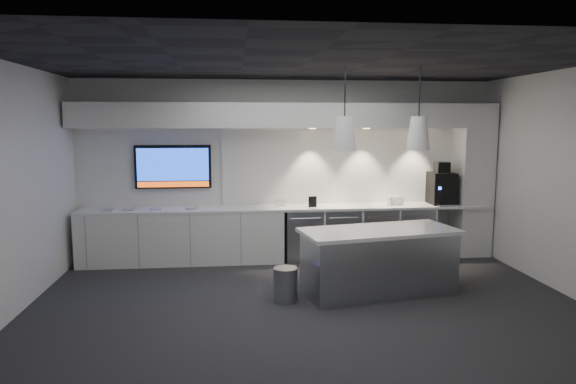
{
  "coord_description": "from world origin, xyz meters",
  "views": [
    {
      "loc": [
        -0.9,
        -6.21,
        2.29
      ],
      "look_at": [
        -0.12,
        1.1,
        1.29
      ],
      "focal_mm": 32.0,
      "sensor_mm": 36.0,
      "label": 1
    }
  ],
  "objects": [
    {
      "name": "wall_right",
      "position": [
        3.5,
        0.0,
        1.5
      ],
      "size": [
        0.0,
        7.0,
        7.0
      ],
      "primitive_type": "plane",
      "rotation": [
        1.57,
        0.0,
        -1.57
      ],
      "color": "white",
      "rests_on": "floor"
    },
    {
      "name": "back_counter",
      "position": [
        0.0,
        2.17,
        0.88
      ],
      "size": [
        6.8,
        0.65,
        0.04
      ],
      "primitive_type": "cube",
      "color": "white",
      "rests_on": "left_base_cabinets"
    },
    {
      "name": "cup_cluster",
      "position": [
        1.82,
        2.15,
        0.97
      ],
      "size": [
        0.26,
        0.17,
        0.14
      ],
      "primitive_type": null,
      "color": "silver",
      "rests_on": "back_counter"
    },
    {
      "name": "fridge_unit_d",
      "position": [
        2.14,
        2.17,
        0.42
      ],
      "size": [
        0.6,
        0.61,
        0.85
      ],
      "primitive_type": "cube",
      "color": "#92959A",
      "rests_on": "floor"
    },
    {
      "name": "wall_front",
      "position": [
        0.0,
        -2.5,
        1.5
      ],
      "size": [
        7.0,
        0.0,
        7.0
      ],
      "primitive_type": "plane",
      "rotation": [
        -1.57,
        0.0,
        0.0
      ],
      "color": "white",
      "rests_on": "floor"
    },
    {
      "name": "tray_a",
      "position": [
        -2.91,
        2.1,
        0.91
      ],
      "size": [
        0.17,
        0.17,
        0.02
      ],
      "primitive_type": "cube",
      "rotation": [
        0.0,
        0.0,
        0.05
      ],
      "color": "#ADADAD",
      "rests_on": "back_counter"
    },
    {
      "name": "coffee_machine",
      "position": [
        2.65,
        2.2,
        1.2
      ],
      "size": [
        0.41,
        0.57,
        0.72
      ],
      "rotation": [
        0.0,
        0.0,
        -0.02
      ],
      "color": "black",
      "rests_on": "back_counter"
    },
    {
      "name": "sign_black",
      "position": [
        0.39,
        2.09,
        0.99
      ],
      "size": [
        0.14,
        0.04,
        0.18
      ],
      "primitive_type": "cube",
      "rotation": [
        0.0,
        0.0,
        0.18
      ],
      "color": "black",
      "rests_on": "back_counter"
    },
    {
      "name": "wall_left",
      "position": [
        -3.5,
        0.0,
        1.5
      ],
      "size": [
        0.0,
        7.0,
        7.0
      ],
      "primitive_type": "plane",
      "rotation": [
        1.57,
        0.0,
        1.57
      ],
      "color": "white",
      "rests_on": "floor"
    },
    {
      "name": "pendant_right",
      "position": [
        1.52,
        0.33,
        2.15
      ],
      "size": [
        0.31,
        0.31,
        1.14
      ],
      "color": "white",
      "rests_on": "ceiling"
    },
    {
      "name": "bin",
      "position": [
        -0.26,
        0.15,
        0.22
      ],
      "size": [
        0.41,
        0.41,
        0.44
      ],
      "primitive_type": "cylinder",
      "rotation": [
        0.0,
        0.0,
        -0.4
      ],
      "color": "#92959A",
      "rests_on": "floor"
    },
    {
      "name": "pendant_left",
      "position": [
        0.53,
        0.33,
        2.15
      ],
      "size": [
        0.31,
        0.31,
        1.14
      ],
      "color": "white",
      "rests_on": "ceiling"
    },
    {
      "name": "tray_d",
      "position": [
        -1.58,
        2.08,
        0.91
      ],
      "size": [
        0.2,
        0.2,
        0.02
      ],
      "primitive_type": "cube",
      "rotation": [
        0.0,
        0.0,
        -0.3
      ],
      "color": "#ADADAD",
      "rests_on": "back_counter"
    },
    {
      "name": "fridge_unit_a",
      "position": [
        0.25,
        2.17,
        0.42
      ],
      "size": [
        0.6,
        0.61,
        0.85
      ],
      "primitive_type": "cube",
      "color": "#92959A",
      "rests_on": "floor"
    },
    {
      "name": "column",
      "position": [
        3.2,
        2.2,
        1.3
      ],
      "size": [
        0.55,
        0.55,
        2.6
      ],
      "primitive_type": "cube",
      "color": "white",
      "rests_on": "floor"
    },
    {
      "name": "island",
      "position": [
        1.02,
        0.33,
        0.44
      ],
      "size": [
        2.2,
        1.26,
        0.88
      ],
      "rotation": [
        0.0,
        0.0,
        0.19
      ],
      "color": "#92959A",
      "rests_on": "floor"
    },
    {
      "name": "left_base_cabinets",
      "position": [
        -1.75,
        2.17,
        0.43
      ],
      "size": [
        3.3,
        0.63,
        0.86
      ],
      "primitive_type": "cube",
      "color": "white",
      "rests_on": "floor"
    },
    {
      "name": "fridge_unit_c",
      "position": [
        1.51,
        2.17,
        0.42
      ],
      "size": [
        0.6,
        0.61,
        0.85
      ],
      "primitive_type": "cube",
      "color": "#92959A",
      "rests_on": "floor"
    },
    {
      "name": "wall_tv",
      "position": [
        -1.9,
        2.45,
        1.56
      ],
      "size": [
        1.25,
        0.07,
        0.72
      ],
      "color": "black",
      "rests_on": "wall_back"
    },
    {
      "name": "tray_c",
      "position": [
        -2.16,
        2.1,
        0.91
      ],
      "size": [
        0.2,
        0.2,
        0.02
      ],
      "primitive_type": "cube",
      "rotation": [
        0.0,
        0.0,
        0.29
      ],
      "color": "#ADADAD",
      "rests_on": "back_counter"
    },
    {
      "name": "tray_b",
      "position": [
        -2.57,
        2.11,
        0.91
      ],
      "size": [
        0.18,
        0.18,
        0.02
      ],
      "primitive_type": "cube",
      "rotation": [
        0.0,
        0.0,
        -0.13
      ],
      "color": "#ADADAD",
      "rests_on": "back_counter"
    },
    {
      "name": "floor",
      "position": [
        0.0,
        0.0,
        0.0
      ],
      "size": [
        7.0,
        7.0,
        0.0
      ],
      "primitive_type": "plane",
      "color": "#29292B",
      "rests_on": "ground"
    },
    {
      "name": "backsplash",
      "position": [
        1.2,
        2.48,
        1.55
      ],
      "size": [
        4.6,
        0.03,
        1.3
      ],
      "primitive_type": "cube",
      "color": "white",
      "rests_on": "wall_back"
    },
    {
      "name": "wall_back",
      "position": [
        0.0,
        2.5,
        1.5
      ],
      "size": [
        7.0,
        0.0,
        7.0
      ],
      "primitive_type": "plane",
      "rotation": [
        1.57,
        0.0,
        0.0
      ],
      "color": "white",
      "rests_on": "floor"
    },
    {
      "name": "fridge_unit_b",
      "position": [
        0.88,
        2.17,
        0.42
      ],
      "size": [
        0.6,
        0.61,
        0.85
      ],
      "primitive_type": "cube",
      "color": "#92959A",
      "rests_on": "floor"
    },
    {
      "name": "sign_white",
      "position": [
        -0.15,
        2.12,
        0.97
      ],
      "size": [
        0.18,
        0.08,
        0.14
      ],
      "primitive_type": "cube",
      "rotation": [
        0.0,
        0.0,
        0.35
      ],
      "color": "white",
      "rests_on": "back_counter"
    },
    {
      "name": "ceiling",
      "position": [
        0.0,
        0.0,
        3.0
      ],
      "size": [
        7.0,
        7.0,
        0.0
      ],
      "primitive_type": "plane",
      "rotation": [
        3.14,
        0.0,
        0.0
      ],
      "color": "black",
      "rests_on": "wall_back"
    },
    {
      "name": "soffit",
      "position": [
        0.0,
        2.2,
        2.4
      ],
      "size": [
        6.9,
        0.6,
        0.4
      ],
      "primitive_type": "cube",
      "color": "white",
      "rests_on": "wall_back"
    }
  ]
}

